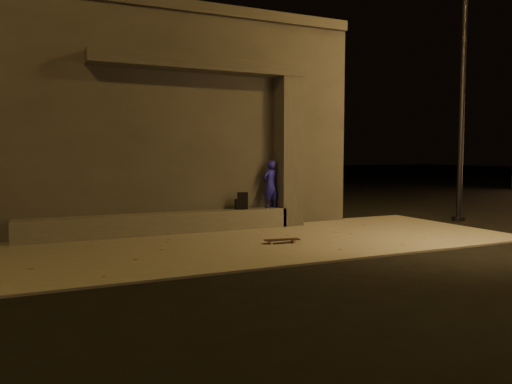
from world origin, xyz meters
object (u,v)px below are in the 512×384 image
column (289,152)px  backpack (241,203)px  skateboard (282,240)px  skateboarder (270,184)px

column → backpack: (-1.27, 0.00, -1.21)m
skateboard → backpack: bearing=98.2°
backpack → skateboard: backpack is taller
skateboarder → skateboard: bearing=52.9°
skateboarder → skateboard: (-0.84, -2.20, -0.96)m
column → skateboarder: column is taller
backpack → column: bearing=13.1°
skateboarder → skateboard: 2.54m
skateboarder → skateboard: size_ratio=1.57×
backpack → skateboard: (-0.07, -2.20, -0.53)m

